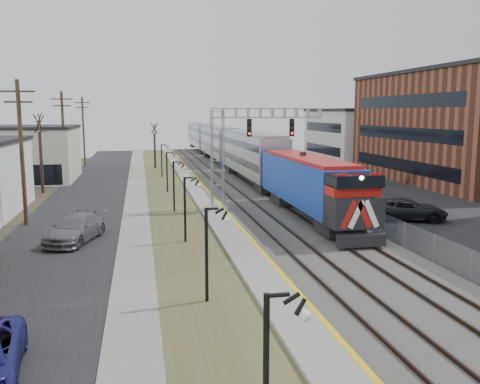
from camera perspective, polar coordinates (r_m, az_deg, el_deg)
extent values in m
cube|color=black|center=(47.86, -16.95, -0.82)|extent=(7.00, 120.00, 0.04)
cube|color=gray|center=(47.60, -11.56, -0.64)|extent=(2.00, 120.00, 0.08)
cube|color=#494C28|center=(47.67, -7.95, -0.54)|extent=(4.00, 120.00, 0.06)
cube|color=gray|center=(47.91, -4.37, -0.33)|extent=(2.00, 120.00, 0.24)
cube|color=#595651|center=(48.75, 1.47, -0.17)|extent=(8.00, 120.00, 0.20)
cube|color=black|center=(52.67, 14.32, 0.15)|extent=(16.00, 120.00, 0.04)
cube|color=gold|center=(48.00, -3.33, -0.15)|extent=(0.24, 120.00, 0.01)
cube|color=#2D2119|center=(48.20, -1.72, -0.06)|extent=(0.08, 120.00, 0.15)
cube|color=#2D2119|center=(48.46, 0.03, -0.01)|extent=(0.08, 120.00, 0.15)
cube|color=#2D2119|center=(48.89, 2.33, 0.06)|extent=(0.08, 120.00, 0.15)
cube|color=#2D2119|center=(49.25, 4.03, 0.11)|extent=(0.08, 120.00, 0.15)
cube|color=#143CAA|center=(36.98, 7.97, 0.56)|extent=(3.00, 17.00, 4.25)
cube|color=black|center=(29.39, 13.46, -5.30)|extent=(2.80, 0.50, 0.70)
cube|color=#AAACB5|center=(56.36, 1.22, 4.05)|extent=(3.00, 22.00, 5.33)
cube|color=#AAACB5|center=(78.73, -2.35, 5.43)|extent=(3.00, 22.00, 5.33)
cube|color=#AAACB5|center=(101.29, -4.34, 6.18)|extent=(3.00, 22.00, 5.33)
cube|color=gray|center=(40.60, -2.56, 3.55)|extent=(1.00, 1.00, 8.00)
cube|color=gray|center=(41.21, 2.98, 8.85)|extent=(9.00, 0.80, 0.80)
cube|color=black|center=(40.45, 1.05, 7.23)|extent=(0.35, 0.25, 1.40)
cube|color=black|center=(41.33, 5.83, 7.22)|extent=(0.35, 0.25, 1.40)
cylinder|color=black|center=(11.80, 2.94, -20.48)|extent=(0.14, 0.14, 4.00)
cylinder|color=black|center=(20.94, -3.78, -7.16)|extent=(0.14, 0.14, 4.00)
cylinder|color=black|center=(30.63, -6.20, -2.04)|extent=(0.14, 0.14, 4.00)
cylinder|color=black|center=(40.46, -7.44, 0.61)|extent=(0.14, 0.14, 4.00)
cylinder|color=black|center=(50.36, -8.20, 2.22)|extent=(0.14, 0.14, 4.00)
cylinder|color=black|center=(62.29, -8.79, 3.47)|extent=(0.14, 0.14, 4.00)
cylinder|color=#4C3823|center=(37.92, -23.30, 3.97)|extent=(0.28, 0.28, 10.00)
cylinder|color=#4C3823|center=(57.59, -19.18, 5.64)|extent=(0.28, 0.28, 10.00)
cylinder|color=#4C3823|center=(77.43, -17.16, 6.46)|extent=(0.28, 0.28, 10.00)
cube|color=gray|center=(49.72, 6.21, 0.78)|extent=(0.04, 120.00, 1.60)
cube|color=#BDB7A5|center=(63.81, -24.28, 3.82)|extent=(14.00, 12.00, 6.00)
cube|color=brown|center=(63.55, 24.11, 6.53)|extent=(16.00, 26.00, 12.00)
cube|color=#BDB7A5|center=(85.29, 14.31, 6.09)|extent=(16.00, 18.00, 8.00)
cylinder|color=#382D23|center=(53.04, -21.41, 3.09)|extent=(0.30, 0.30, 5.95)
cylinder|color=#382D23|center=(72.19, -9.54, 4.55)|extent=(0.30, 0.30, 4.90)
imported|color=black|center=(38.90, 18.29, -1.94)|extent=(6.10, 4.35, 1.54)
imported|color=navy|center=(44.79, 12.45, -0.47)|extent=(4.75, 2.58, 1.31)
imported|color=slate|center=(49.99, 8.92, 0.63)|extent=(4.05, 1.70, 1.37)
imported|color=#0E4916|center=(51.09, 10.20, 0.82)|extent=(4.43, 1.60, 1.45)
imported|color=slate|center=(32.42, -18.00, -4.00)|extent=(3.77, 5.88, 1.58)
imported|color=#AC0D2A|center=(59.61, 8.76, 2.01)|extent=(4.61, 2.98, 1.46)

